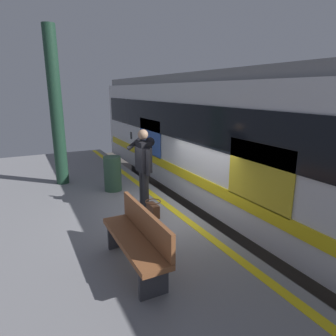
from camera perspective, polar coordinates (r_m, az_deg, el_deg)
The scene contains 11 objects.
ground_plane at distance 7.29m, azimuth 2.75°, elevation -15.45°, with size 23.57×23.57×0.00m, color #4C4742.
platform at distance 6.37m, azimuth -14.82°, elevation -15.06°, with size 14.92×4.28×1.11m, color gray.
safety_line at distance 6.67m, azimuth 0.60°, elevation -7.77°, with size 14.62×0.16×0.01m, color yellow.
track_rail_near at distance 7.82m, azimuth 10.23°, elevation -12.82°, with size 19.40×0.08×0.16m, color slate.
track_rail_far at distance 8.69m, azimuth 17.95°, elevation -10.40°, with size 19.40×0.08×0.16m, color slate.
train_carriage at distance 7.93m, azimuth 12.59°, elevation 5.96°, with size 13.48×2.73×3.93m.
passenger at distance 6.40m, azimuth -4.67°, elevation 1.01°, with size 0.57×0.55×1.77m.
handbag at distance 6.23m, azimuth -2.90°, elevation -7.91°, with size 0.36×0.33×0.34m.
station_column at distance 8.58m, azimuth -20.76°, elevation 10.71°, with size 0.34×0.34×4.18m, color #1E3F2D.
bench at distance 4.44m, azimuth -5.84°, elevation -13.06°, with size 1.74×0.44×0.90m.
trash_bin at distance 7.84m, azimuth -10.63°, elevation -1.07°, with size 0.45×0.45×0.91m, color #2D4C38.
Camera 1 is at (-5.46, 3.15, 3.68)m, focal length 31.62 mm.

